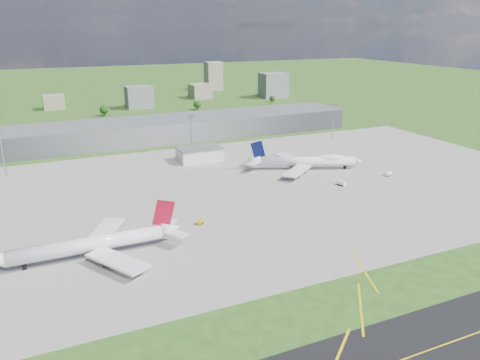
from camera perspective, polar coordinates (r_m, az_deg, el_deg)
name	(u,v)px	position (r m, az deg, el deg)	size (l,w,h in m)	color
ground	(163,145)	(337.86, -9.41, 4.29)	(1400.00, 1400.00, 0.00)	#274B17
apron	(239,190)	(241.18, -0.17, -1.18)	(360.00, 190.00, 0.08)	gray
terminal	(157,130)	(350.35, -10.12, 6.01)	(300.00, 42.00, 15.00)	slate
ops_building	(199,154)	(293.32, -4.97, 3.13)	(26.00, 16.00, 8.00)	silver
mast_west	(1,145)	(289.89, -27.11, 3.77)	(3.50, 2.00, 25.90)	gray
mast_center	(191,128)	(303.92, -6.00, 6.30)	(3.50, 2.00, 25.90)	gray
mast_east	(333,115)	(353.42, 11.31, 7.74)	(3.50, 2.00, 25.90)	gray
airliner_red_twin	(95,244)	(179.78, -17.26, -7.48)	(66.75, 52.19, 18.37)	white
airliner_blue_quad	(307,161)	(276.76, 8.21, 2.27)	(64.15, 48.81, 17.59)	white
tug_yellow	(200,222)	(200.61, -4.88, -5.15)	(3.75, 3.88, 1.73)	gold
van_white_near	(341,183)	(252.66, 12.25, -0.40)	(3.51, 5.26, 2.48)	white
van_white_far	(389,174)	(275.55, 17.65, 0.69)	(4.79, 3.48, 2.28)	white
bldg_cw	(54,102)	(513.27, -21.75, 8.82)	(20.00, 18.00, 14.00)	gray
bldg_c	(139,97)	(493.35, -12.19, 9.83)	(26.00, 20.00, 22.00)	slate
bldg_ce	(200,91)	(553.60, -4.88, 10.75)	(22.00, 24.00, 16.00)	gray
bldg_e	(273,85)	(557.81, 4.09, 11.45)	(30.00, 22.00, 28.00)	slate
bldg_tall_e	(213,76)	(622.13, -3.25, 12.55)	(20.00, 18.00, 36.00)	gray
tree_c	(104,110)	(458.00, -16.24, 8.23)	(8.10, 8.10, 9.90)	#382314
tree_e	(197,104)	(474.11, -5.24, 9.16)	(7.65, 7.65, 9.35)	#382314
tree_far_e	(272,99)	(519.13, 3.95, 9.88)	(6.30, 6.30, 7.70)	#382314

